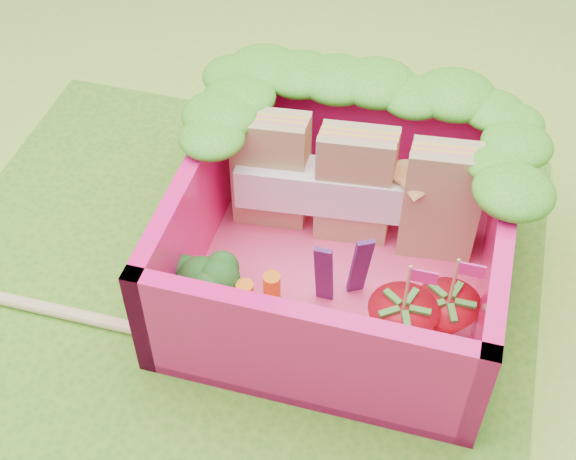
# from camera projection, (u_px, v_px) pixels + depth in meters

# --- Properties ---
(ground) EXTENTS (14.00, 14.00, 0.00)m
(ground) POSITION_uv_depth(u_px,v_px,m) (219.00, 312.00, 3.37)
(ground) COLOR #91C838
(ground) RESTS_ON ground
(placemat) EXTENTS (2.60, 2.60, 0.03)m
(placemat) POSITION_uv_depth(u_px,v_px,m) (219.00, 310.00, 3.36)
(placemat) COLOR #488F20
(placemat) RESTS_ON ground
(bento_floor) EXTENTS (1.30, 1.30, 0.05)m
(bento_floor) POSITION_uv_depth(u_px,v_px,m) (338.00, 276.00, 3.44)
(bento_floor) COLOR #F43E75
(bento_floor) RESTS_ON placemat
(bento_box) EXTENTS (1.30, 1.30, 0.55)m
(bento_box) POSITION_uv_depth(u_px,v_px,m) (341.00, 236.00, 3.25)
(bento_box) COLOR #FF1576
(bento_box) RESTS_ON placemat
(lettuce_ruffle) EXTENTS (1.43, 0.76, 0.11)m
(lettuce_ruffle) POSITION_uv_depth(u_px,v_px,m) (369.00, 104.00, 3.32)
(lettuce_ruffle) COLOR #388017
(lettuce_ruffle) RESTS_ON bento_box
(sandwich_stack) EXTENTS (1.07, 0.28, 0.56)m
(sandwich_stack) POSITION_uv_depth(u_px,v_px,m) (356.00, 187.00, 3.38)
(sandwich_stack) COLOR #A27D55
(sandwich_stack) RESTS_ON bento_floor
(broccoli) EXTENTS (0.34, 0.34, 0.27)m
(broccoli) POSITION_uv_depth(u_px,v_px,m) (199.00, 278.00, 3.15)
(broccoli) COLOR #608C43
(broccoli) RESTS_ON bento_floor
(carrot_sticks) EXTENTS (0.16, 0.13, 0.25)m
(carrot_sticks) POSITION_uv_depth(u_px,v_px,m) (259.00, 301.00, 3.16)
(carrot_sticks) COLOR orange
(carrot_sticks) RESTS_ON bento_floor
(purple_wedges) EXTENTS (0.20, 0.11, 0.38)m
(purple_wedges) POSITION_uv_depth(u_px,v_px,m) (342.00, 270.00, 3.18)
(purple_wedges) COLOR #381750
(purple_wedges) RESTS_ON bento_floor
(strawberry_left) EXTENTS (0.27, 0.27, 0.51)m
(strawberry_left) POSITION_uv_depth(u_px,v_px,m) (400.00, 329.00, 3.04)
(strawberry_left) COLOR #B30B27
(strawberry_left) RESTS_ON bento_floor
(strawberry_right) EXTENTS (0.25, 0.25, 0.49)m
(strawberry_right) POSITION_uv_depth(u_px,v_px,m) (445.00, 321.00, 3.08)
(strawberry_right) COLOR #B30B27
(strawberry_right) RESTS_ON bento_floor
(snap_peas) EXTENTS (0.66, 0.45, 0.05)m
(snap_peas) POSITION_uv_depth(u_px,v_px,m) (420.00, 332.00, 3.17)
(snap_peas) COLOR #50A233
(snap_peas) RESTS_ON bento_floor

